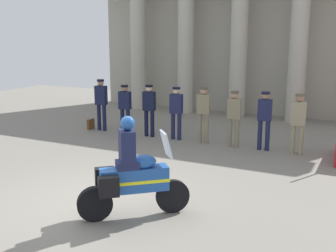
% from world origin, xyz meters
% --- Properties ---
extents(ground_plane, '(28.00, 28.00, 0.00)m').
position_xyz_m(ground_plane, '(0.00, 0.00, 0.00)').
color(ground_plane, gray).
extents(colonnade_backdrop, '(12.95, 1.50, 5.83)m').
position_xyz_m(colonnade_backdrop, '(0.04, 10.25, 3.17)').
color(colonnade_backdrop, '#A49F91').
rests_on(colonnade_backdrop, ground_plane).
extents(officer_in_row_0, '(0.40, 0.26, 1.75)m').
position_xyz_m(officer_in_row_0, '(-3.36, 5.31, 1.03)').
color(officer_in_row_0, '#141938').
rests_on(officer_in_row_0, ground_plane).
extents(officer_in_row_1, '(0.40, 0.26, 1.62)m').
position_xyz_m(officer_in_row_1, '(-2.38, 5.23, 0.96)').
color(officer_in_row_1, '#141938').
rests_on(officer_in_row_1, ground_plane).
extents(officer_in_row_2, '(0.40, 0.26, 1.67)m').
position_xyz_m(officer_in_row_2, '(-1.50, 5.27, 0.98)').
color(officer_in_row_2, black).
rests_on(officer_in_row_2, ground_plane).
extents(officer_in_row_3, '(0.40, 0.26, 1.65)m').
position_xyz_m(officer_in_row_3, '(-0.55, 5.30, 0.97)').
color(officer_in_row_3, '#191E42').
rests_on(officer_in_row_3, ground_plane).
extents(officer_in_row_4, '(0.40, 0.26, 1.71)m').
position_xyz_m(officer_in_row_4, '(0.38, 5.23, 1.01)').
color(officer_in_row_4, '#7A7056').
rests_on(officer_in_row_4, ground_plane).
extents(officer_in_row_5, '(0.40, 0.26, 1.65)m').
position_xyz_m(officer_in_row_5, '(1.33, 5.22, 0.98)').
color(officer_in_row_5, '#7A7056').
rests_on(officer_in_row_5, ground_plane).
extents(officer_in_row_6, '(0.40, 0.26, 1.68)m').
position_xyz_m(officer_in_row_6, '(2.21, 5.27, 0.99)').
color(officer_in_row_6, '#191E42').
rests_on(officer_in_row_6, ground_plane).
extents(officer_in_row_7, '(0.40, 0.26, 1.69)m').
position_xyz_m(officer_in_row_7, '(3.14, 5.26, 0.99)').
color(officer_in_row_7, gray).
rests_on(officer_in_row_7, ground_plane).
extents(motorcycle_with_rider, '(1.66, 1.46, 1.90)m').
position_xyz_m(motorcycle_with_rider, '(1.14, -0.29, 0.79)').
color(motorcycle_with_rider, black).
rests_on(motorcycle_with_rider, ground_plane).
extents(briefcase_on_ground, '(0.10, 0.32, 0.36)m').
position_xyz_m(briefcase_on_ground, '(-3.82, 5.29, 0.18)').
color(briefcase_on_ground, brown).
rests_on(briefcase_on_ground, ground_plane).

